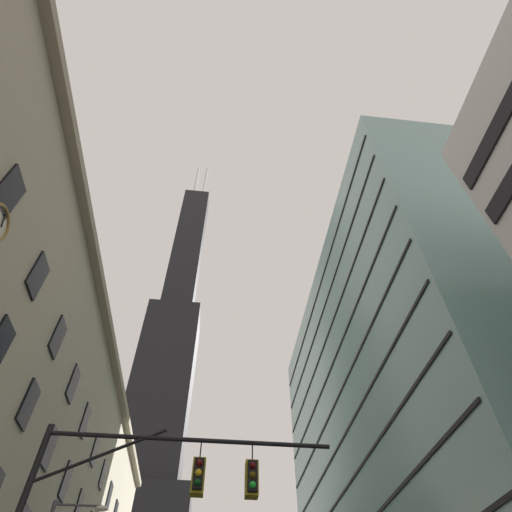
% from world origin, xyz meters
% --- Properties ---
extents(dark_skyscraper, '(22.10, 22.10, 179.85)m').
position_xyz_m(dark_skyscraper, '(-15.66, 97.10, 51.43)').
color(dark_skyscraper, black).
rests_on(dark_skyscraper, ground).
extents(glass_office_midrise, '(18.45, 46.30, 43.63)m').
position_xyz_m(glass_office_midrise, '(20.17, 31.98, 21.81)').
color(glass_office_midrise, gray).
rests_on(glass_office_midrise, ground).
extents(traffic_signal_mast, '(9.18, 0.63, 7.89)m').
position_xyz_m(traffic_signal_mast, '(-3.31, 5.80, 5.77)').
color(traffic_signal_mast, black).
rests_on(traffic_signal_mast, sidewalk_left).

